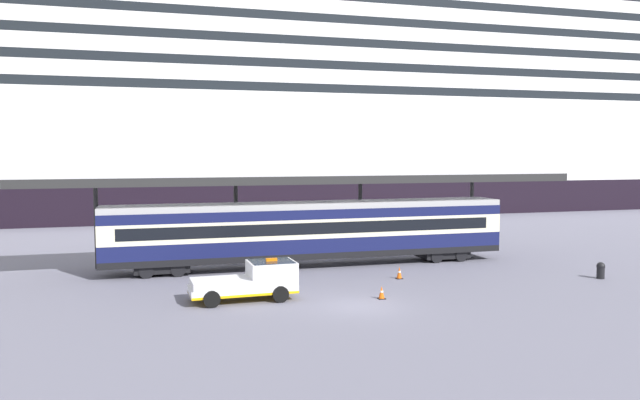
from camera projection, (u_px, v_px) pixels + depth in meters
name	position (u px, v px, depth m)	size (l,w,h in m)	color
ground_plane	(360.00, 306.00, 29.32)	(400.00, 400.00, 0.00)	slate
cruise_ship	(373.00, 111.00, 82.33)	(121.31, 27.54, 36.74)	black
platform_canopy	(309.00, 175.00, 39.49)	(34.81, 5.36, 6.10)	silver
train_carriage	(310.00, 230.00, 39.37)	(25.61, 2.81, 4.11)	black
service_truck	(253.00, 280.00, 30.59)	(5.27, 2.39, 2.02)	white
traffic_cone_near	(382.00, 293.00, 30.75)	(0.36, 0.36, 0.65)	black
traffic_cone_mid	(264.00, 279.00, 34.01)	(0.36, 0.36, 0.65)	black
traffic_cone_far	(399.00, 273.00, 35.63)	(0.36, 0.36, 0.71)	black
quay_bollard	(601.00, 270.00, 35.66)	(0.48, 0.48, 0.96)	black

